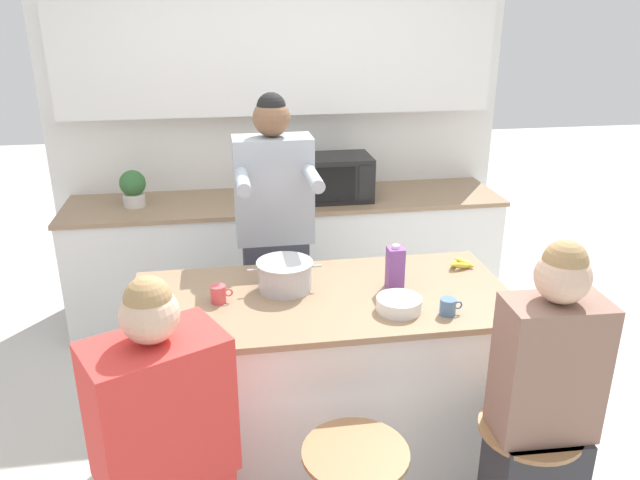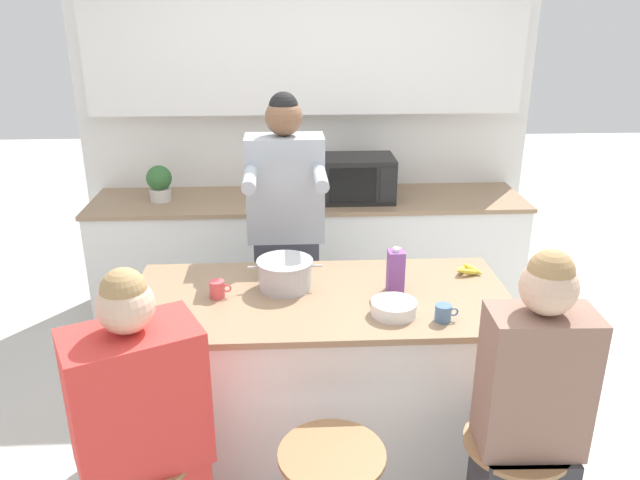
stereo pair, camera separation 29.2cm
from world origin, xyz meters
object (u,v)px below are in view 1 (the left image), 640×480
object	(u,v)px
cooking_pot	(285,275)
person_wrapped_blanket	(166,464)
person_cooking	(275,250)
fruit_bowl	(399,304)
potted_plant	(133,188)
bar_stool_rightmost	(523,479)
banana_bunch	(460,264)
coffee_cup_far	(448,307)
juice_carton	(395,268)
microwave	(334,178)
person_seated_near	(540,422)
kitchen_island	(323,376)
coffee_cup_near	(219,294)

from	to	relation	value
cooking_pot	person_wrapped_blanket	bearing A→B (deg)	-121.70
person_cooking	person_wrapped_blanket	xyz separation A→B (m)	(-0.53, -1.44, -0.22)
fruit_bowl	potted_plant	distance (m)	2.23
bar_stool_rightmost	banana_bunch	world-z (taller)	banana_bunch
person_cooking	coffee_cup_far	world-z (taller)	person_cooking
juice_carton	microwave	xyz separation A→B (m)	(-0.02, 1.50, 0.04)
cooking_pot	microwave	bearing A→B (deg)	70.68
person_seated_near	coffee_cup_far	world-z (taller)	person_seated_near
bar_stool_rightmost	person_seated_near	xyz separation A→B (m)	(0.02, -0.02, 0.30)
coffee_cup_far	juice_carton	bearing A→B (deg)	118.08
person_seated_near	cooking_pot	bearing A→B (deg)	138.91
person_seated_near	bar_stool_rightmost	bearing A→B (deg)	139.02
kitchen_island	person_wrapped_blanket	xyz separation A→B (m)	(-0.69, -0.75, 0.20)
person_wrapped_blanket	juice_carton	xyz separation A→B (m)	(1.05, 0.78, 0.35)
person_cooking	person_wrapped_blanket	bearing A→B (deg)	-110.82
kitchen_island	coffee_cup_far	distance (m)	0.76
kitchen_island	person_cooking	distance (m)	0.82
kitchen_island	fruit_bowl	size ratio (longest dim) A/B	8.82
microwave	potted_plant	xyz separation A→B (m)	(-1.37, 0.05, -0.02)
fruit_bowl	potted_plant	size ratio (longest dim) A/B	0.82
person_cooking	banana_bunch	world-z (taller)	person_cooking
fruit_bowl	banana_bunch	bearing A→B (deg)	42.64
bar_stool_rightmost	microwave	distance (m)	2.39
kitchen_island	cooking_pot	xyz separation A→B (m)	(-0.17, 0.10, 0.52)
person_seated_near	microwave	world-z (taller)	person_seated_near
person_cooking	microwave	xyz separation A→B (m)	(0.49, 0.84, 0.17)
person_cooking	person_wrapped_blanket	distance (m)	1.55
person_seated_near	kitchen_island	bearing A→B (deg)	136.70
person_seated_near	banana_bunch	size ratio (longest dim) A/B	9.51
microwave	coffee_cup_far	bearing A→B (deg)	-84.20
coffee_cup_near	banana_bunch	bearing A→B (deg)	9.10
cooking_pot	coffee_cup_far	xyz separation A→B (m)	(0.68, -0.37, -0.03)
fruit_bowl	juice_carton	xyz separation A→B (m)	(0.04, 0.23, 0.07)
kitchen_island	microwave	world-z (taller)	microwave
juice_carton	fruit_bowl	bearing A→B (deg)	-100.59
person_wrapped_blanket	coffee_cup_far	world-z (taller)	person_wrapped_blanket
person_wrapped_blanket	fruit_bowl	xyz separation A→B (m)	(1.01, 0.55, 0.28)
cooking_pot	banana_bunch	distance (m)	0.93
person_wrapped_blanket	fruit_bowl	distance (m)	1.18
person_seated_near	coffee_cup_far	bearing A→B (deg)	117.20
coffee_cup_far	banana_bunch	xyz separation A→B (m)	(0.24, 0.48, -0.02)
coffee_cup_near	banana_bunch	xyz separation A→B (m)	(1.24, 0.20, -0.02)
cooking_pot	potted_plant	bearing A→B (deg)	120.46
juice_carton	potted_plant	distance (m)	2.08
person_wrapped_blanket	potted_plant	distance (m)	2.38
cooking_pot	juice_carton	size ratio (longest dim) A/B	1.59
banana_bunch	juice_carton	world-z (taller)	juice_carton
banana_bunch	microwave	bearing A→B (deg)	107.82
potted_plant	kitchen_island	bearing A→B (deg)	-56.71
kitchen_island	bar_stool_rightmost	distance (m)	1.03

